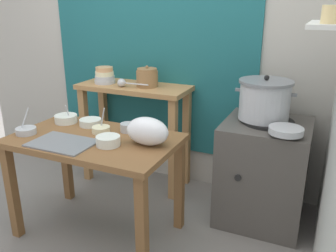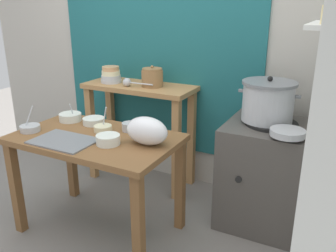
# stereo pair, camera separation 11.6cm
# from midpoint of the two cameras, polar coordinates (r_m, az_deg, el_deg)

# --- Properties ---
(ground_plane) EXTENTS (9.00, 9.00, 0.00)m
(ground_plane) POSITION_cam_midpoint_polar(r_m,az_deg,el_deg) (2.67, -11.36, -16.98)
(ground_plane) COLOR gray
(wall_back) EXTENTS (4.40, 0.12, 2.60)m
(wall_back) POSITION_cam_midpoint_polar(r_m,az_deg,el_deg) (3.09, 0.42, 14.41)
(wall_back) COLOR #B2ADA3
(wall_back) RESTS_ON ground
(prep_table) EXTENTS (1.10, 0.66, 0.72)m
(prep_table) POSITION_cam_midpoint_polar(r_m,az_deg,el_deg) (2.44, -13.02, -4.26)
(prep_table) COLOR brown
(prep_table) RESTS_ON ground
(back_shelf_table) EXTENTS (0.96, 0.40, 0.90)m
(back_shelf_table) POSITION_cam_midpoint_polar(r_m,az_deg,el_deg) (3.10, -6.48, 2.54)
(back_shelf_table) COLOR #B27F4C
(back_shelf_table) RESTS_ON ground
(stove_block) EXTENTS (0.60, 0.61, 0.78)m
(stove_block) POSITION_cam_midpoint_polar(r_m,az_deg,el_deg) (2.72, 13.88, -7.09)
(stove_block) COLOR #4C4742
(stove_block) RESTS_ON ground
(steamer_pot) EXTENTS (0.42, 0.37, 0.31)m
(steamer_pot) POSITION_cam_midpoint_polar(r_m,az_deg,el_deg) (2.55, 14.03, 4.12)
(steamer_pot) COLOR #B7BABF
(steamer_pot) RESTS_ON stove_block
(clay_pot) EXTENTS (0.18, 0.18, 0.18)m
(clay_pot) POSITION_cam_midpoint_polar(r_m,az_deg,el_deg) (2.96, -4.50, 7.75)
(clay_pot) COLOR olive
(clay_pot) RESTS_ON back_shelf_table
(bowl_stack_enamel) EXTENTS (0.18, 0.18, 0.14)m
(bowl_stack_enamel) POSITION_cam_midpoint_polar(r_m,az_deg,el_deg) (3.15, -11.20, 7.92)
(bowl_stack_enamel) COLOR #B7BABF
(bowl_stack_enamel) RESTS_ON back_shelf_table
(ladle) EXTENTS (0.28, 0.07, 0.07)m
(ladle) POSITION_cam_midpoint_polar(r_m,az_deg,el_deg) (2.98, -8.39, 6.88)
(ladle) COLOR #B7BABF
(ladle) RESTS_ON back_shelf_table
(serving_tray) EXTENTS (0.40, 0.28, 0.01)m
(serving_tray) POSITION_cam_midpoint_polar(r_m,az_deg,el_deg) (2.35, -17.96, -2.62)
(serving_tray) COLOR slate
(serving_tray) RESTS_ON prep_table
(plastic_bag) EXTENTS (0.28, 0.17, 0.18)m
(plastic_bag) POSITION_cam_midpoint_polar(r_m,az_deg,el_deg) (2.20, -4.84, -0.85)
(plastic_bag) COLOR white
(plastic_bag) RESTS_ON prep_table
(wide_pan) EXTENTS (0.22, 0.22, 0.04)m
(wide_pan) POSITION_cam_midpoint_polar(r_m,az_deg,el_deg) (2.33, 17.09, -0.70)
(wide_pan) COLOR #B7BABF
(wide_pan) RESTS_ON stove_block
(prep_bowl_0) EXTENTS (0.16, 0.16, 0.14)m
(prep_bowl_0) POSITION_cam_midpoint_polar(r_m,az_deg,el_deg) (2.74, -17.24, 1.17)
(prep_bowl_0) COLOR silver
(prep_bowl_0) RESTS_ON prep_table
(prep_bowl_1) EXTENTS (0.14, 0.14, 0.18)m
(prep_bowl_1) POSITION_cam_midpoint_polar(r_m,az_deg,el_deg) (2.60, -23.05, -0.66)
(prep_bowl_1) COLOR #B7BABF
(prep_bowl_1) RESTS_ON prep_table
(prep_bowl_2) EXTENTS (0.11, 0.11, 0.06)m
(prep_bowl_2) POSITION_cam_midpoint_polar(r_m,az_deg,el_deg) (2.46, -7.80, -0.19)
(prep_bowl_2) COLOR #B7BABF
(prep_bowl_2) RESTS_ON prep_table
(prep_bowl_3) EXTENTS (0.12, 0.12, 0.18)m
(prep_bowl_3) POSITION_cam_midpoint_polar(r_m,az_deg,el_deg) (2.47, -12.04, -0.51)
(prep_bowl_3) COLOR beige
(prep_bowl_3) RESTS_ON prep_table
(prep_bowl_4) EXTENTS (0.16, 0.16, 0.05)m
(prep_bowl_4) POSITION_cam_midpoint_polar(r_m,az_deg,el_deg) (2.63, -13.60, 0.62)
(prep_bowl_4) COLOR silver
(prep_bowl_4) RESTS_ON prep_table
(prep_bowl_5) EXTENTS (0.15, 0.15, 0.06)m
(prep_bowl_5) POSITION_cam_midpoint_polar(r_m,az_deg,el_deg) (2.24, -11.07, -2.30)
(prep_bowl_5) COLOR silver
(prep_bowl_5) RESTS_ON prep_table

